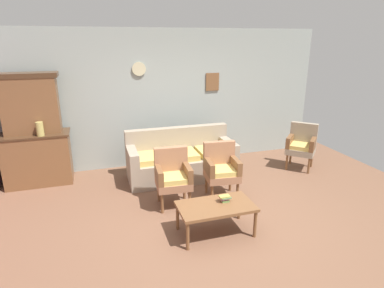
# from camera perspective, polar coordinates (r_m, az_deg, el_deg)

# --- Properties ---
(ground_plane) EXTENTS (7.68, 7.68, 0.00)m
(ground_plane) POSITION_cam_1_polar(r_m,az_deg,el_deg) (4.70, 4.22, -13.98)
(ground_plane) COLOR brown
(wall_back_with_decor) EXTENTS (6.40, 0.09, 2.70)m
(wall_back_with_decor) POSITION_cam_1_polar(r_m,az_deg,el_deg) (6.60, -3.95, 8.08)
(wall_back_with_decor) COLOR #939E99
(wall_back_with_decor) RESTS_ON ground
(side_cabinet) EXTENTS (1.16, 0.55, 0.93)m
(side_cabinet) POSITION_cam_1_polar(r_m,az_deg,el_deg) (6.36, -25.55, -2.35)
(side_cabinet) COLOR brown
(side_cabinet) RESTS_ON ground
(cabinet_upper_hutch) EXTENTS (0.99, 0.38, 1.03)m
(cabinet_upper_hutch) POSITION_cam_1_polar(r_m,az_deg,el_deg) (6.19, -26.68, 6.48)
(cabinet_upper_hutch) COLOR brown
(cabinet_upper_hutch) RESTS_ON side_cabinet
(vase_on_cabinet) EXTENTS (0.12, 0.12, 0.24)m
(vase_on_cabinet) POSITION_cam_1_polar(r_m,az_deg,el_deg) (6.00, -25.28, 2.42)
(vase_on_cabinet) COLOR tan
(vase_on_cabinet) RESTS_ON side_cabinet
(floral_couch) EXTENTS (1.98, 0.81, 0.90)m
(floral_couch) POSITION_cam_1_polar(r_m,az_deg,el_deg) (6.05, -1.92, -2.92)
(floral_couch) COLOR gray
(floral_couch) RESTS_ON ground
(armchair_near_cabinet) EXTENTS (0.55, 0.52, 0.90)m
(armchair_near_cabinet) POSITION_cam_1_polar(r_m,az_deg,el_deg) (5.00, -3.41, -5.47)
(armchair_near_cabinet) COLOR #9E6B4C
(armchair_near_cabinet) RESTS_ON ground
(armchair_near_couch_end) EXTENTS (0.57, 0.54, 0.90)m
(armchair_near_couch_end) POSITION_cam_1_polar(r_m,az_deg,el_deg) (5.28, 5.19, -4.18)
(armchair_near_couch_end) COLOR #9E6B4C
(armchair_near_couch_end) RESTS_ON ground
(wingback_chair_by_fireplace) EXTENTS (0.71, 0.71, 0.90)m
(wingback_chair_by_fireplace) POSITION_cam_1_polar(r_m,az_deg,el_deg) (6.78, 18.78, -0.02)
(wingback_chair_by_fireplace) COLOR gray
(wingback_chair_by_fireplace) RESTS_ON ground
(coffee_table) EXTENTS (1.00, 0.56, 0.42)m
(coffee_table) POSITION_cam_1_polar(r_m,az_deg,el_deg) (4.33, 4.24, -11.21)
(coffee_table) COLOR brown
(coffee_table) RESTS_ON ground
(book_stack_on_table) EXTENTS (0.16, 0.12, 0.09)m
(book_stack_on_table) POSITION_cam_1_polar(r_m,az_deg,el_deg) (4.39, 5.83, -9.47)
(book_stack_on_table) COLOR #769D50
(book_stack_on_table) RESTS_ON coffee_table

